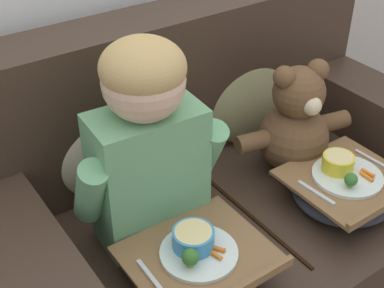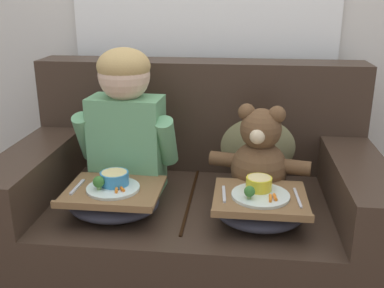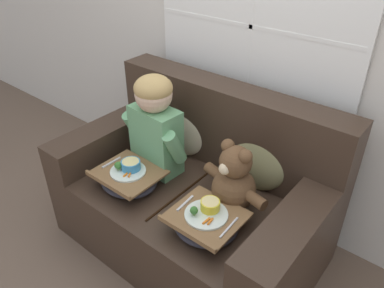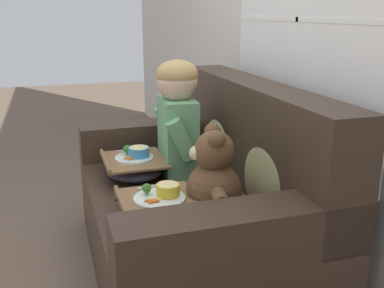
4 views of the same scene
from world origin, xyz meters
The scene contains 9 objects.
ground_plane centered at (0.00, 0.00, 0.00)m, with size 14.00×14.00×0.00m, color brown.
wall_back_with_window centered at (0.00, 0.63, 1.30)m, with size 8.00×0.08×2.60m.
couch centered at (0.00, 0.07, 0.37)m, with size 1.63×0.98×1.03m.
throw_pillow_behind_child centered at (-0.30, 0.30, 0.67)m, with size 0.40×0.19×0.42m.
throw_pillow_behind_teddy centered at (0.30, 0.30, 0.67)m, with size 0.41×0.20×0.42m.
child_figure centered at (-0.30, 0.03, 0.83)m, with size 0.47×0.23×0.65m.
teddy_bear centered at (0.30, 0.03, 0.65)m, with size 0.45×0.32×0.42m.
lap_tray_child centered at (-0.30, -0.22, 0.54)m, with size 0.39×0.34×0.18m.
lap_tray_teddy centered at (0.30, -0.22, 0.54)m, with size 0.37×0.34×0.17m.
Camera 2 is at (0.21, -1.84, 1.35)m, focal length 42.00 mm.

